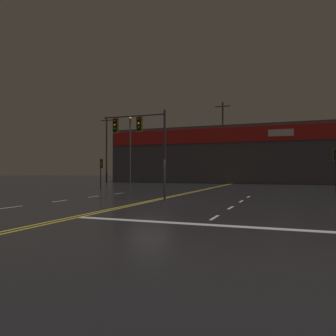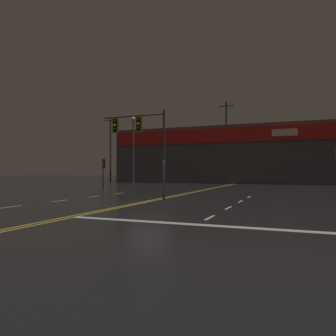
{
  "view_description": "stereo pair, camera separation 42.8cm",
  "coord_description": "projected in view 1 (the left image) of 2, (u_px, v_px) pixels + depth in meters",
  "views": [
    {
      "loc": [
        7.84,
        -17.8,
        1.79
      ],
      "look_at": [
        0.0,
        3.05,
        2.0
      ],
      "focal_mm": 35.0,
      "sensor_mm": 36.0,
      "label": 1
    },
    {
      "loc": [
        8.24,
        -17.65,
        1.79
      ],
      "look_at": [
        0.0,
        3.05,
        2.0
      ],
      "focal_mm": 35.0,
      "sensor_mm": 36.0,
      "label": 2
    }
  ],
  "objects": [
    {
      "name": "traffic_signal_median",
      "position": [
        139.0,
        132.0,
        20.68
      ],
      "size": [
        4.35,
        0.36,
        5.55
      ],
      "color": "#38383D",
      "rests_on": "ground"
    },
    {
      "name": "ground_plane",
      "position": [
        150.0,
        201.0,
        19.4
      ],
      "size": [
        200.0,
        200.0,
        0.0
      ],
      "primitive_type": "plane",
      "color": "black"
    },
    {
      "name": "building_backdrop",
      "position": [
        236.0,
        156.0,
        50.37
      ],
      "size": [
        37.77,
        10.23,
        8.32
      ],
      "color": "#4C4C51",
      "rests_on": "ground"
    },
    {
      "name": "streetlight_far_left",
      "position": [
        130.0,
        141.0,
        44.31
      ],
      "size": [
        0.56,
        0.56,
        9.16
      ],
      "color": "#59595E",
      "rests_on": "ground"
    },
    {
      "name": "utility_pole_row",
      "position": [
        235.0,
        142.0,
        46.5
      ],
      "size": [
        44.56,
        0.26,
        11.74
      ],
      "color": "#4C3828",
      "rests_on": "ground"
    },
    {
      "name": "traffic_signal_corner_northeast",
      "position": [
        336.0,
        160.0,
        25.7
      ],
      "size": [
        0.42,
        0.36,
        3.57
      ],
      "color": "#38383D",
      "rests_on": "ground"
    },
    {
      "name": "road_markings",
      "position": [
        156.0,
        204.0,
        17.72
      ],
      "size": [
        15.12,
        60.0,
        0.01
      ],
      "color": "gold",
      "rests_on": "ground"
    },
    {
      "name": "traffic_signal_corner_northwest",
      "position": [
        101.0,
        167.0,
        33.41
      ],
      "size": [
        0.42,
        0.36,
        3.06
      ],
      "color": "#38383D",
      "rests_on": "ground"
    }
  ]
}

